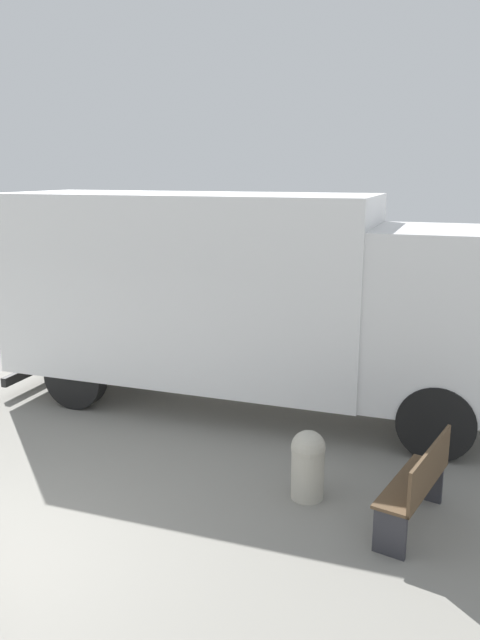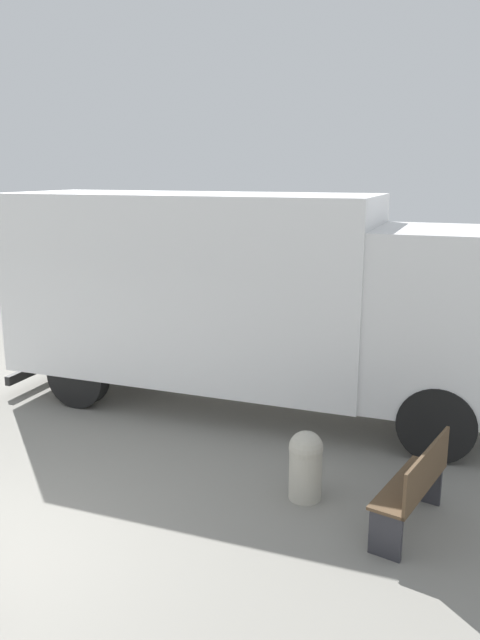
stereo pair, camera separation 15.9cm
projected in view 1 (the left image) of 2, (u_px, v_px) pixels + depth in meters
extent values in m
cube|color=white|center=(189.00, 285.00, 10.21)|extent=(6.26, 3.25, 2.94)
cube|color=silver|center=(445.00, 316.00, 8.96)|extent=(2.44, 2.47, 2.50)
cube|color=black|center=(42.00, 365.00, 11.59)|extent=(0.48, 2.09, 0.16)
cylinder|color=black|center=(441.00, 379.00, 10.12)|extent=(1.08, 0.46, 1.05)
cylinder|color=black|center=(436.00, 422.00, 8.37)|extent=(1.08, 0.46, 1.05)
cylinder|color=black|center=(133.00, 347.00, 11.96)|extent=(1.08, 0.46, 1.05)
cylinder|color=black|center=(76.00, 377.00, 10.22)|extent=(1.08, 0.46, 1.05)
cube|color=brown|center=(412.00, 484.00, 6.75)|extent=(0.47, 1.43, 0.03)
cube|color=brown|center=(430.00, 468.00, 6.60)|extent=(0.11, 1.41, 0.50)
cube|color=#2D2D33|center=(390.00, 534.00, 6.28)|extent=(0.34, 0.07, 0.48)
cube|color=#2D2D33|center=(428.00, 481.00, 7.35)|extent=(0.34, 0.07, 0.48)
cylinder|color=#B2AD9E|center=(308.00, 473.00, 7.39)|extent=(0.39, 0.39, 0.64)
sphere|color=#B2AD9E|center=(308.00, 447.00, 7.31)|extent=(0.41, 0.41, 0.41)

